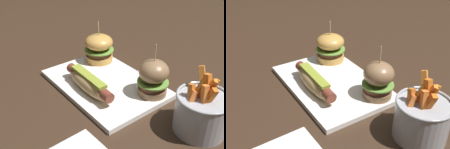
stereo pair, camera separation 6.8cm
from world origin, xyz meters
TOP-DOWN VIEW (x-y plane):
  - ground_plane at (0.00, 0.00)m, footprint 3.00×3.00m
  - platter_main at (0.00, 0.00)m, footprint 0.35×0.23m
  - hot_dog at (0.01, -0.06)m, footprint 0.20×0.05m
  - slider_left at (-0.12, 0.07)m, footprint 0.10×0.10m
  - slider_right at (0.13, 0.07)m, footprint 0.08×0.08m
  - fries_bucket at (0.28, 0.06)m, footprint 0.12×0.12m

SIDE VIEW (x-z plane):
  - ground_plane at x=0.00m, z-range 0.00..0.00m
  - platter_main at x=0.00m, z-range 0.00..0.01m
  - hot_dog at x=0.01m, z-range 0.01..0.06m
  - fries_bucket at x=0.28m, z-range -0.02..0.12m
  - slider_left at x=-0.12m, z-range -0.01..0.13m
  - slider_right at x=0.13m, z-range -0.01..0.14m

